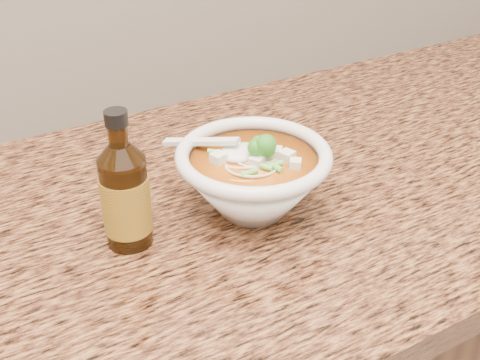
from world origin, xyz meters
TOP-DOWN VIEW (x-y plane):
  - counter_slab at (0.00, 1.68)m, footprint 4.00×0.68m
  - soup_bowl at (0.23, 1.62)m, footprint 0.20×0.21m
  - hot_sauce_bottle at (0.06, 1.64)m, footprint 0.07×0.07m

SIDE VIEW (x-z plane):
  - counter_slab at x=0.00m, z-range 0.86..0.90m
  - soup_bowl at x=0.23m, z-range 0.89..1.00m
  - hot_sauce_bottle at x=0.06m, z-range 0.88..1.06m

